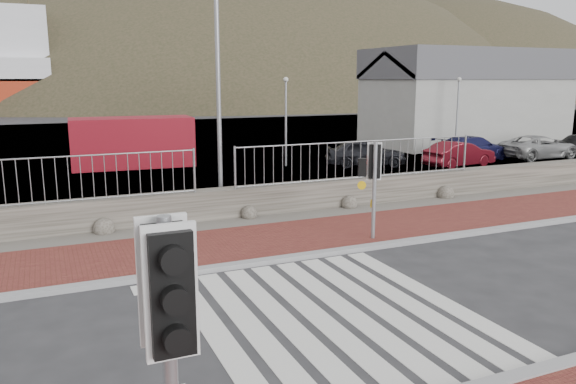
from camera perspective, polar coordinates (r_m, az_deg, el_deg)
name	(u,v)px	position (r m, az deg, el deg)	size (l,w,h in m)	color
ground	(333,314)	(10.12, 4.55, -12.22)	(220.00, 220.00, 0.00)	#28282B
sidewalk_far	(247,244)	(13.99, -4.21, -5.26)	(40.00, 3.00, 0.08)	brown
kerb_far	(269,261)	(12.65, -1.92, -7.02)	(40.00, 0.25, 0.12)	gray
zebra_crossing	(333,313)	(10.12, 4.55, -12.19)	(4.62, 5.60, 0.01)	silver
gravel_strip	(223,225)	(15.82, -6.63, -3.36)	(40.00, 1.50, 0.06)	#59544C
stone_wall	(214,205)	(16.47, -7.49, -1.29)	(40.00, 0.60, 0.90)	#46423A
railing	(215,159)	(16.08, -7.46, 3.37)	(18.07, 0.07, 1.22)	gray
quay	(121,145)	(36.54, -16.61, 4.62)	(120.00, 40.00, 0.50)	#4C4C4F
water	(82,113)	(71.30, -20.24, 7.52)	(220.00, 50.00, 0.05)	#3F4C54
harbor_building	(466,97)	(37.21, 17.62, 9.21)	(12.20, 6.20, 5.80)	#9E9E99
hills_backdrop	(123,240)	(100.42, -16.43, -4.66)	(254.00, 90.00, 100.00)	#2B2D1B
traffic_signal_near	(168,315)	(4.81, -12.06, -12.12)	(0.43, 0.26, 2.99)	gray
traffic_signal_far	(373,170)	(14.07, 8.67, 2.22)	(0.62, 0.40, 2.53)	gray
streetlight	(222,68)	(16.98, -6.69, 12.39)	(1.64, 0.42, 7.74)	gray
shipping_container	(132,142)	(27.24, -15.53, 4.91)	(5.47, 2.28, 2.28)	maroon
car_a	(366,153)	(26.64, 7.89, 3.99)	(1.50, 3.73, 1.27)	black
car_b	(459,154)	(27.36, 17.00, 3.69)	(1.25, 3.58, 1.18)	#550C15
car_c	(472,148)	(29.56, 18.17, 4.24)	(1.76, 4.34, 1.26)	#151644
car_d	(539,147)	(31.59, 24.13, 4.19)	(1.98, 4.30, 1.20)	gray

